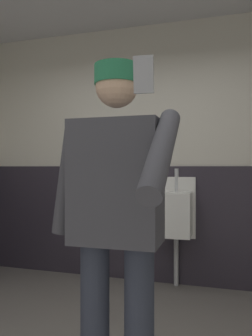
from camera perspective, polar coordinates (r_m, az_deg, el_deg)
The scene contains 5 objects.
wall_back at distance 3.69m, azimuth 4.82°, elevation 2.62°, with size 4.70×0.12×2.83m, color beige.
wainscot_band_back at distance 3.67m, azimuth 4.58°, elevation -9.61°, with size 4.10×0.03×1.26m, color #2D2833.
urinal_solo at distance 3.46m, azimuth 8.50°, elevation -7.78°, with size 0.40×0.34×1.24m.
person at distance 1.56m, azimuth -1.74°, elevation -8.70°, with size 0.64×0.60×1.74m.
cell_phone at distance 1.03m, azimuth 3.09°, elevation 15.84°, with size 0.06×0.02×0.11m, color #A5A8B2.
Camera 1 is at (0.74, -1.73, 1.26)m, focal length 35.15 mm.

